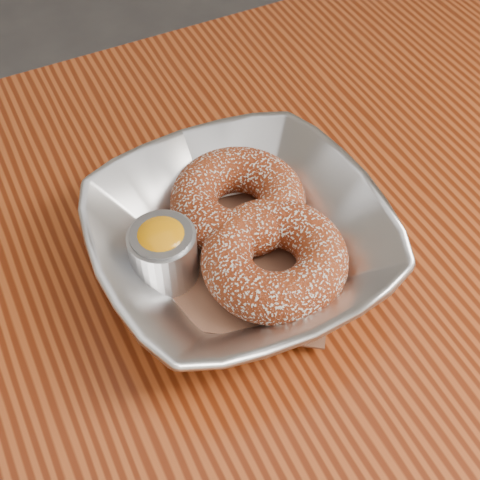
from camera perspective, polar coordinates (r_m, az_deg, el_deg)
name	(u,v)px	position (r m, az deg, el deg)	size (l,w,h in m)	color
table	(309,385)	(0.59, 5.95, -12.19)	(1.20, 0.80, 0.75)	maroon
serving_bowl	(240,242)	(0.51, 0.00, -0.18)	(0.22, 0.22, 0.05)	silver
parchment	(240,257)	(0.53, 0.00, -1.45)	(0.14, 0.14, 0.00)	brown
donut_back	(238,201)	(0.54, -0.19, 3.39)	(0.11, 0.11, 0.04)	maroon
donut_front	(274,259)	(0.50, 2.95, -1.64)	(0.11, 0.11, 0.04)	maroon
ramekin	(163,251)	(0.50, -6.57, -0.97)	(0.05, 0.05, 0.05)	silver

